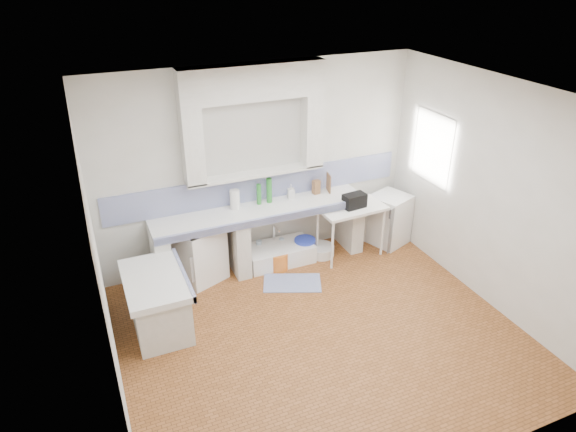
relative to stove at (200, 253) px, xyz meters
name	(u,v)px	position (x,y,z in m)	size (l,w,h in m)	color
floor	(321,335)	(0.99, -1.72, -0.40)	(4.50, 4.50, 0.00)	brown
ceiling	(330,98)	(0.99, -1.72, 2.40)	(4.50, 4.50, 0.00)	silver
wall_back	(259,166)	(0.99, 0.28, 1.00)	(4.50, 4.50, 0.00)	silver
wall_front	(449,353)	(0.99, -3.72, 1.00)	(4.50, 4.50, 0.00)	silver
wall_left	(101,279)	(-1.26, -1.72, 1.00)	(4.50, 4.50, 0.00)	silver
wall_right	(492,195)	(3.24, -1.72, 1.00)	(4.50, 4.50, 0.00)	silver
alcove_mass	(253,82)	(0.89, 0.15, 2.18)	(1.90, 0.25, 0.45)	silver
window_frame	(443,147)	(3.41, -0.52, 1.20)	(0.35, 0.86, 1.06)	#352211
lace_valance	(438,121)	(3.27, -0.52, 1.58)	(0.01, 0.84, 0.24)	white
counter_slab	(261,211)	(0.89, -0.02, 0.46)	(3.00, 0.60, 0.08)	white
counter_lip	(269,220)	(0.89, -0.30, 0.46)	(3.00, 0.04, 0.10)	navy
counter_pier_left	(162,261)	(-0.51, -0.02, 0.01)	(0.20, 0.55, 0.82)	silver
counter_pier_mid	(238,245)	(0.54, -0.02, 0.01)	(0.20, 0.55, 0.82)	silver
counter_pier_right	(349,222)	(2.29, -0.02, 0.01)	(0.20, 0.55, 0.82)	silver
peninsula_top	(155,281)	(-0.71, -0.82, 0.26)	(0.70, 1.10, 0.08)	white
peninsula_base	(159,305)	(-0.71, -0.82, -0.09)	(0.60, 1.00, 0.62)	silver
peninsula_lip	(184,274)	(-0.38, -0.82, 0.26)	(0.04, 1.10, 0.10)	navy
backsplash	(260,186)	(0.99, 0.26, 0.70)	(4.27, 0.03, 0.40)	navy
stove	(200,253)	(0.00, 0.00, 0.00)	(0.56, 0.54, 0.79)	white
sink	(279,254)	(1.14, -0.03, -0.28)	(0.96, 0.52, 0.23)	white
side_table	(350,231)	(2.17, -0.26, 0.00)	(0.95, 0.53, 0.04)	white
fridge	(389,219)	(2.90, -0.17, 0.00)	(0.51, 0.51, 0.78)	white
bucket_red	(257,259)	(0.80, -0.04, -0.27)	(0.28, 0.28, 0.26)	red
bucket_orange	(278,261)	(1.06, -0.21, -0.27)	(0.28, 0.28, 0.26)	orange
bucket_blue	(305,248)	(1.54, -0.06, -0.25)	(0.31, 0.31, 0.29)	blue
basin_white	(321,250)	(1.78, -0.12, -0.32)	(0.38, 0.38, 0.15)	white
water_bottle_a	(259,250)	(0.90, 0.13, -0.24)	(0.08, 0.08, 0.31)	silver
water_bottle_b	(282,246)	(1.25, 0.12, -0.26)	(0.07, 0.07, 0.28)	silver
black_bag	(354,201)	(2.19, -0.29, 0.49)	(0.32, 0.18, 0.20)	black
green_bottle_a	(259,194)	(0.92, 0.13, 0.65)	(0.06, 0.06, 0.30)	#257929
green_bottle_b	(269,190)	(1.07, 0.13, 0.68)	(0.08, 0.08, 0.36)	#257929
knife_block	(316,187)	(1.79, 0.13, 0.61)	(0.10, 0.08, 0.20)	brown
cutting_board	(329,183)	(1.99, 0.13, 0.64)	(0.02, 0.19, 0.27)	brown
paper_towel	(235,199)	(0.57, 0.13, 0.64)	(0.13, 0.13, 0.27)	white
soap_bottle	(291,191)	(1.40, 0.13, 0.61)	(0.09, 0.10, 0.21)	white
rug	(292,283)	(1.09, -0.62, -0.39)	(0.77, 0.44, 0.01)	navy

